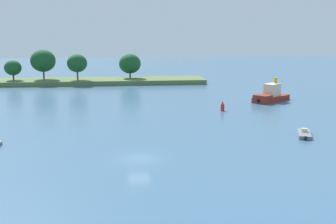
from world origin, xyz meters
name	(u,v)px	position (x,y,z in m)	size (l,w,h in m)	color
ground_plane	(139,159)	(0.00, 0.00, 0.00)	(400.00, 400.00, 0.00)	#3D607F
treeline_island	(45,74)	(-23.21, 73.99, 2.69)	(90.32, 12.21, 9.62)	#566B3D
tugboat	(271,95)	(29.52, 37.66, 1.24)	(9.69, 8.87, 4.89)	maroon
small_motorboat	(304,134)	(23.61, 8.15, 0.27)	(3.33, 5.28, 1.00)	slate
channel_buoy_red	(222,107)	(16.75, 28.07, 0.81)	(0.70, 0.70, 1.90)	red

